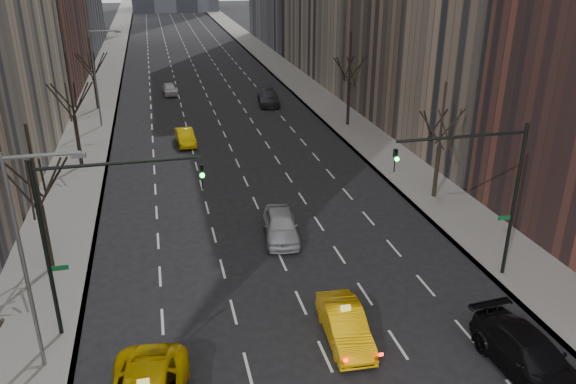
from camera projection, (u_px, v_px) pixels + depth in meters
sidewalk_left at (106, 76)px, 76.11m from camera, size 4.50×320.00×0.15m
sidewalk_right at (282, 68)px, 81.35m from camera, size 4.50×320.00×0.15m
tree_lw_b at (41, 206)px, 28.20m from camera, size 3.36×3.50×7.82m
tree_lw_c at (74, 117)px, 42.39m from camera, size 3.36×3.50×8.74m
tree_lw_d at (94, 76)px, 58.69m from camera, size 3.36×3.50×7.36m
tree_rw_b at (439, 146)px, 36.91m from camera, size 3.36×3.50×7.82m
tree_rw_c at (349, 84)px, 52.90m from camera, size 3.36×3.50×8.74m
traffic_mast_left at (85, 219)px, 22.75m from camera, size 6.69×0.39×8.00m
traffic_mast_right at (487, 180)px, 26.64m from camera, size 6.69×0.39×8.00m
streetlight_near at (30, 243)px, 20.54m from camera, size 2.83×0.22×9.00m
streetlight_far at (98, 68)px, 51.87m from camera, size 2.83×0.22×9.00m
taxi_sedan at (345, 325)px, 24.00m from camera, size 1.83×4.63×1.50m
silver_sedan_ahead at (281, 225)px, 32.67m from camera, size 2.50×4.96×1.62m
parked_suv_black at (530, 356)px, 22.01m from camera, size 2.70×5.87×1.66m
far_taxi at (185, 137)px, 48.90m from camera, size 1.69×4.15×1.34m
far_suv_grey at (268, 97)px, 61.91m from camera, size 2.80×5.63×1.57m
far_car_white at (170, 89)px, 66.26m from camera, size 1.81×4.00×1.33m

